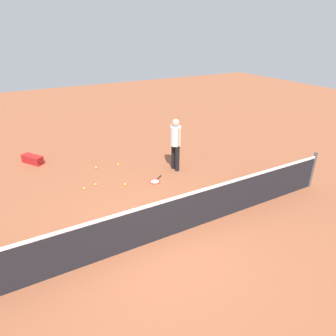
% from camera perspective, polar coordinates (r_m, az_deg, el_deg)
% --- Properties ---
extents(ground_plane, '(40.00, 40.00, 0.00)m').
position_cam_1_polar(ground_plane, '(6.60, -2.13, -13.87)').
color(ground_plane, '#9E5638').
extents(court_net, '(10.09, 0.09, 1.07)m').
position_cam_1_polar(court_net, '(6.29, -2.21, -10.34)').
color(court_net, '#4C4C51').
rests_on(court_net, ground_plane).
extents(player_near_side, '(0.36, 0.52, 1.70)m').
position_cam_1_polar(player_near_side, '(9.22, 1.49, 5.40)').
color(player_near_side, black).
rests_on(player_near_side, ground_plane).
extents(tennis_racket_near_player, '(0.57, 0.49, 0.03)m').
position_cam_1_polar(tennis_racket_near_player, '(8.85, -2.49, -2.58)').
color(tennis_racket_near_player, red).
rests_on(tennis_racket_near_player, ground_plane).
extents(tennis_ball_near_player, '(0.07, 0.07, 0.07)m').
position_cam_1_polar(tennis_ball_near_player, '(10.03, -9.69, 0.73)').
color(tennis_ball_near_player, '#C6E033').
rests_on(tennis_ball_near_player, ground_plane).
extents(tennis_ball_by_net, '(0.07, 0.07, 0.07)m').
position_cam_1_polar(tennis_ball_by_net, '(9.95, -13.87, 0.10)').
color(tennis_ball_by_net, '#C6E033').
rests_on(tennis_ball_by_net, ground_plane).
extents(tennis_ball_midcourt, '(0.07, 0.07, 0.07)m').
position_cam_1_polar(tennis_ball_midcourt, '(8.76, -16.01, -3.82)').
color(tennis_ball_midcourt, '#C6E033').
rests_on(tennis_ball_midcourt, ground_plane).
extents(tennis_ball_baseline, '(0.07, 0.07, 0.07)m').
position_cam_1_polar(tennis_ball_baseline, '(8.71, -8.38, -3.19)').
color(tennis_ball_baseline, '#C6E033').
rests_on(tennis_ball_baseline, ground_plane).
extents(tennis_ball_stray_left, '(0.07, 0.07, 0.07)m').
position_cam_1_polar(tennis_ball_stray_left, '(8.89, -13.95, -3.12)').
color(tennis_ball_stray_left, '#C6E033').
rests_on(tennis_ball_stray_left, ground_plane).
extents(equipment_bag, '(0.67, 0.82, 0.28)m').
position_cam_1_polar(equipment_bag, '(11.00, -24.81, 1.52)').
color(equipment_bag, '#B21E1E').
rests_on(equipment_bag, ground_plane).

